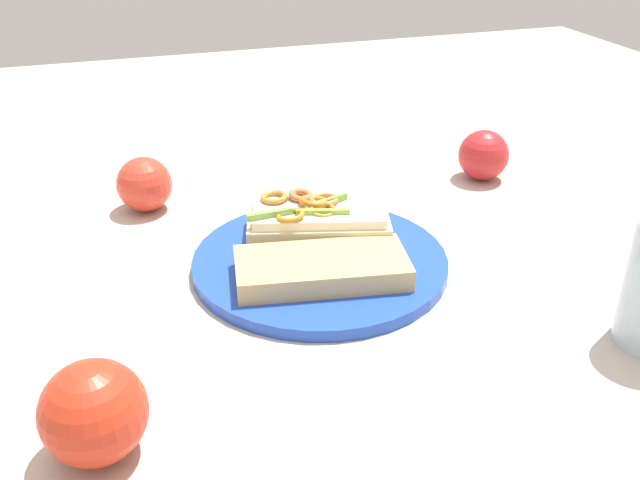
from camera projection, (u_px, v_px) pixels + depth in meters
name	position (u px, v px, depth m)	size (l,w,h in m)	color
ground_plane	(320.00, 267.00, 0.76)	(2.00, 2.00, 0.00)	#BEAFA3
plate	(320.00, 262.00, 0.76)	(0.27, 0.27, 0.01)	blue
sandwich	(317.00, 221.00, 0.78)	(0.12, 0.17, 0.05)	beige
bread_slice_side	(322.00, 268.00, 0.71)	(0.17, 0.08, 0.02)	tan
apple_0	(484.00, 155.00, 0.96)	(0.07, 0.07, 0.07)	red
apple_1	(144.00, 184.00, 0.87)	(0.07, 0.07, 0.07)	red
apple_2	(94.00, 412.00, 0.50)	(0.08, 0.08, 0.08)	red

